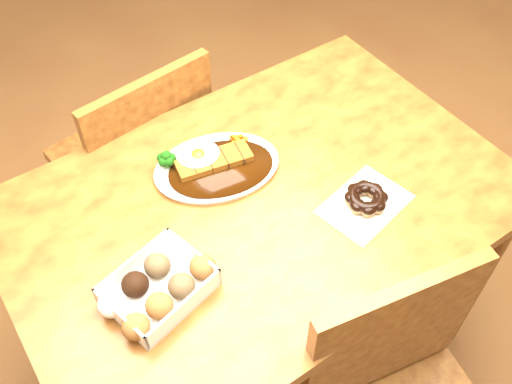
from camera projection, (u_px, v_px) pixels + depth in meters
ground at (260, 340)px, 1.93m from camera, size 6.00×6.00×0.00m
table at (261, 224)px, 1.43m from camera, size 1.20×0.80×0.75m
chair_far at (140, 160)px, 1.82m from camera, size 0.47×0.47×0.87m
katsu_curry_plate at (214, 165)px, 1.41m from camera, size 0.36×0.29×0.06m
donut_box at (157, 288)px, 1.17m from camera, size 0.25×0.21×0.06m
pon_de_ring at (366, 199)px, 1.33m from camera, size 0.23×0.18×0.04m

